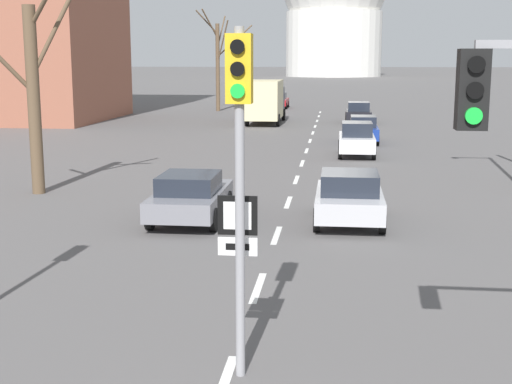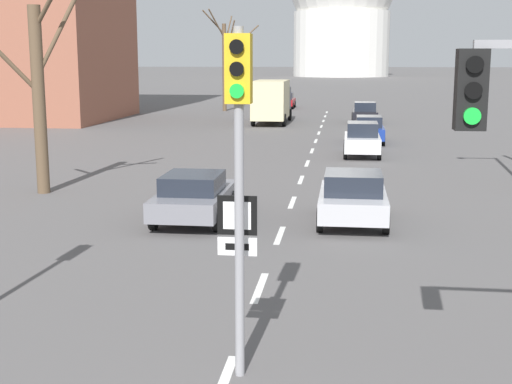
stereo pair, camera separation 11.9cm
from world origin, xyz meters
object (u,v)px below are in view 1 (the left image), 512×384
at_px(sedan_mid_centre, 349,197).
at_px(sedan_near_right, 363,129).
at_px(sedan_near_left, 190,196).
at_px(sedan_distant_centre, 278,100).
at_px(route_sign_post, 238,248).
at_px(traffic_signal_centre_tall, 239,139).
at_px(sedan_far_left, 358,112).
at_px(sedan_far_right, 357,139).
at_px(delivery_truck, 266,100).

bearing_deg(sedan_mid_centre, sedan_near_right, 87.05).
xyz_separation_m(sedan_near_left, sedan_distant_centre, (-1.54, 48.37, 0.01)).
bearing_deg(route_sign_post, sedan_distant_centre, 94.25).
bearing_deg(route_sign_post, traffic_signal_centre_tall, -76.78).
relative_size(traffic_signal_centre_tall, sedan_far_left, 1.33).
bearing_deg(sedan_far_right, sedan_distant_centre, 101.27).
distance_m(sedan_near_left, sedan_far_right, 15.64).
bearing_deg(traffic_signal_centre_tall, delivery_truck, 95.29).
xyz_separation_m(route_sign_post, sedan_near_left, (-2.77, 9.76, -1.13)).
height_order(sedan_near_right, sedan_mid_centre, sedan_near_right).
relative_size(traffic_signal_centre_tall, route_sign_post, 1.87).
height_order(sedan_mid_centre, sedan_far_left, sedan_far_left).
bearing_deg(sedan_far_right, sedan_mid_centre, -92.18).
bearing_deg(sedan_near_left, sedan_mid_centre, 2.62).
bearing_deg(sedan_near_right, sedan_near_left, -105.44).
relative_size(sedan_near_left, sedan_far_right, 1.06).
bearing_deg(sedan_distant_centre, route_sign_post, -85.75).
distance_m(traffic_signal_centre_tall, sedan_far_left, 43.38).
bearing_deg(sedan_mid_centre, sedan_far_right, 87.82).
height_order(traffic_signal_centre_tall, sedan_near_left, traffic_signal_centre_tall).
height_order(sedan_near_right, sedan_far_right, sedan_far_right).
distance_m(route_sign_post, sedan_near_right, 30.34).
height_order(sedan_mid_centre, sedan_distant_centre, sedan_mid_centre).
relative_size(sedan_near_left, sedan_near_right, 1.02).
bearing_deg(sedan_distant_centre, traffic_signal_centre_tall, -85.70).
distance_m(route_sign_post, sedan_distant_centre, 58.30).
bearing_deg(delivery_truck, sedan_far_right, -70.21).
bearing_deg(sedan_far_left, sedan_mid_centre, -91.95).
height_order(traffic_signal_centre_tall, sedan_distant_centre, traffic_signal_centre_tall).
bearing_deg(route_sign_post, delivery_truck, 95.22).
height_order(sedan_mid_centre, delivery_truck, delivery_truck).
bearing_deg(delivery_truck, sedan_near_left, -88.14).
xyz_separation_m(sedan_mid_centre, sedan_far_right, (0.55, 14.55, 0.06)).
height_order(route_sign_post, sedan_near_right, route_sign_post).
relative_size(sedan_mid_centre, sedan_far_left, 0.99).
height_order(route_sign_post, sedan_mid_centre, route_sign_post).
bearing_deg(sedan_far_left, sedan_near_right, -90.35).
distance_m(route_sign_post, sedan_mid_centre, 10.19).
distance_m(traffic_signal_centre_tall, sedan_near_left, 10.87).
height_order(traffic_signal_centre_tall, delivery_truck, traffic_signal_centre_tall).
relative_size(sedan_near_right, sedan_distant_centre, 0.93).
xyz_separation_m(sedan_far_right, delivery_truck, (-6.20, 17.22, 0.86)).
bearing_deg(sedan_near_left, delivery_truck, 91.86).
height_order(sedan_mid_centre, sedan_far_right, sedan_far_right).
xyz_separation_m(sedan_near_left, sedan_far_right, (5.16, 14.76, 0.09)).
relative_size(sedan_far_left, delivery_truck, 0.54).
bearing_deg(sedan_mid_centre, sedan_distant_centre, 97.27).
relative_size(sedan_mid_centre, delivery_truck, 0.53).
bearing_deg(delivery_truck, sedan_mid_centre, -79.93).
height_order(sedan_distant_centre, delivery_truck, delivery_truck).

